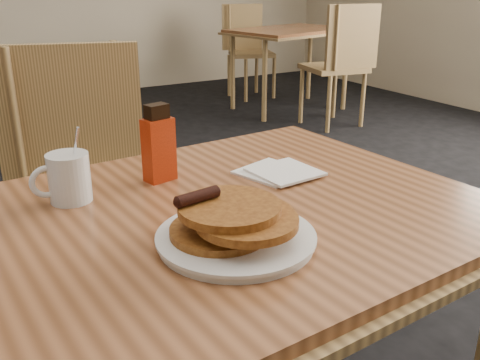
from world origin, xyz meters
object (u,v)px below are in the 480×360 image
Objects in this scene: neighbor_table at (290,34)px; pancake_plate at (235,228)px; syrup_bottle at (159,146)px; main_table at (184,237)px; coffee_mug at (68,177)px; chair_main_far at (85,178)px; chair_neighbor_near at (342,55)px; chair_neighbor_far at (247,42)px.

pancake_plate reaches higher than neighbor_table.
syrup_bottle reaches higher than pancake_plate.
coffee_mug reaches higher than main_table.
chair_main_far is at bearing -135.95° from neighbor_table.
syrup_bottle is (0.06, -0.50, 0.23)m from chair_main_far.
main_table is 0.74m from chair_main_far.
neighbor_table is 3.61m from chair_main_far.
pancake_plate is at bearing -75.35° from main_table.
coffee_mug is at bearing -89.38° from chair_main_far.
chair_main_far is at bearing -134.35° from chair_neighbor_near.
chair_neighbor_far reaches higher than coffee_mug.
pancake_plate is at bearing -127.02° from neighbor_table.
coffee_mug is (-2.76, -3.03, 0.10)m from neighbor_table.
chair_main_far is 1.01× the size of chair_neighbor_near.
neighbor_table is 4.24m from pancake_plate.
neighbor_table is 7.51× the size of coffee_mug.
main_table is at bearing -49.84° from coffee_mug.
pancake_plate is at bearing -122.53° from chair_neighbor_near.
syrup_bottle is (0.22, 0.02, 0.03)m from coffee_mug.
chair_main_far reaches higher than coffee_mug.
syrup_bottle is at bearing -130.13° from neighbor_table.
chair_neighbor_near reaches higher than syrup_bottle.
main_table is 1.46× the size of chair_neighbor_far.
coffee_mug is at bearing -128.82° from chair_neighbor_near.
chair_neighbor_far is at bearing 57.12° from main_table.
pancake_plate is 1.75× the size of coffee_mug.
pancake_plate is (-2.53, -4.12, 0.22)m from chair_neighbor_far.
chair_neighbor_far and syrup_bottle have the same top height.
coffee_mug is 0.91× the size of syrup_bottle.
neighbor_table is 0.75m from chair_neighbor_far.
chair_neighbor_far is (2.58, 3.25, -0.05)m from chair_main_far.
chair_neighbor_near reaches higher than neighbor_table.
chair_main_far is at bearing 93.13° from pancake_plate.
main_table is 4.74m from chair_neighbor_far.
chair_neighbor_near is (2.56, 2.48, -0.11)m from main_table.
coffee_mug is (-2.73, -2.27, 0.21)m from chair_neighbor_near.
chair_main_far is 5.55× the size of syrup_bottle.
chair_neighbor_near is 3.56m from coffee_mug.
chair_main_far is 0.56m from syrup_bottle.
neighbor_table is 4.10m from coffee_mug.
main_table is 3.57m from chair_neighbor_near.
chair_neighbor_far is at bearing 91.31° from neighbor_table.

